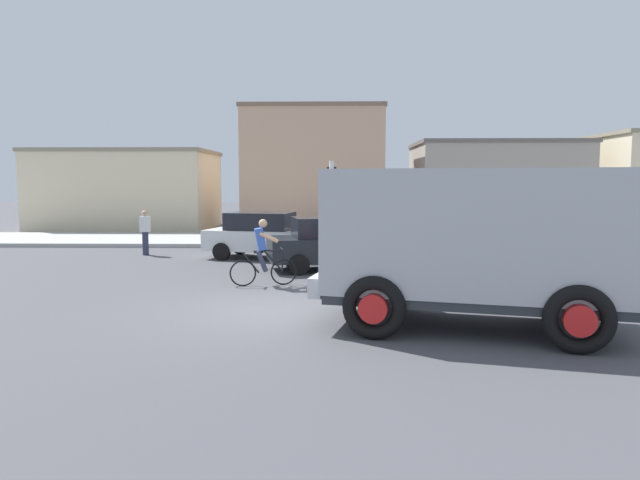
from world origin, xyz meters
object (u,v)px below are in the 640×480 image
(truck_foreground, at_px, (472,238))
(traffic_light_pole, at_px, (332,205))
(car_red_near, at_px, (263,235))
(car_white_mid, at_px, (334,243))
(cyclist, at_px, (263,252))
(pedestrian_near_kerb, at_px, (145,232))

(truck_foreground, distance_m, traffic_light_pole, 5.07)
(truck_foreground, xyz_separation_m, car_red_near, (-4.97, 9.39, -0.85))
(truck_foreground, distance_m, car_red_near, 10.66)
(car_red_near, distance_m, car_white_mid, 3.50)
(cyclist, relative_size, pedestrian_near_kerb, 1.06)
(traffic_light_pole, relative_size, pedestrian_near_kerb, 1.98)
(truck_foreground, bearing_deg, traffic_light_pole, 120.79)
(car_white_mid, height_order, pedestrian_near_kerb, pedestrian_near_kerb)
(cyclist, height_order, traffic_light_pole, traffic_light_pole)
(car_red_near, bearing_deg, car_white_mid, -45.64)
(cyclist, distance_m, car_red_near, 5.29)
(pedestrian_near_kerb, bearing_deg, cyclist, -50.26)
(car_red_near, xyz_separation_m, car_white_mid, (2.45, -2.50, 0.00))
(pedestrian_near_kerb, bearing_deg, car_white_mid, -25.68)
(cyclist, relative_size, traffic_light_pole, 0.54)
(car_white_mid, relative_size, pedestrian_near_kerb, 2.64)
(cyclist, xyz_separation_m, car_red_near, (-0.63, 5.25, -0.05))
(truck_foreground, relative_size, car_white_mid, 1.37)
(traffic_light_pole, height_order, car_white_mid, traffic_light_pole)
(truck_foreground, relative_size, pedestrian_near_kerb, 3.61)
(truck_foreground, xyz_separation_m, pedestrian_near_kerb, (-9.37, 10.18, -0.82))
(cyclist, bearing_deg, traffic_light_pole, 6.38)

